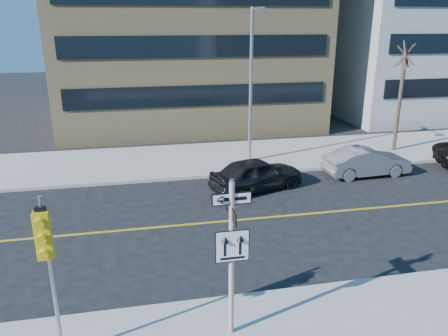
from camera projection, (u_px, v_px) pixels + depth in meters
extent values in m
plane|color=black|center=(213.00, 281.00, 13.27)|extent=(120.00, 120.00, 0.00)
cylinder|color=white|center=(231.00, 261.00, 10.26)|extent=(0.13, 0.13, 4.00)
cylinder|color=gray|center=(232.00, 181.00, 9.61)|extent=(0.10, 0.10, 0.06)
cube|color=black|center=(232.00, 199.00, 9.74)|extent=(0.92, 0.03, 0.30)
cube|color=black|center=(232.00, 213.00, 9.86)|extent=(0.03, 0.92, 0.30)
cube|color=white|center=(232.00, 246.00, 10.04)|extent=(0.80, 0.03, 0.80)
cylinder|color=gray|center=(52.00, 281.00, 9.51)|extent=(0.09, 0.09, 4.00)
cube|color=gold|center=(43.00, 236.00, 8.93)|extent=(0.32, 0.22, 1.05)
sphere|color=#8C0705|center=(40.00, 223.00, 8.71)|extent=(0.17, 0.17, 0.17)
sphere|color=black|center=(42.00, 238.00, 8.82)|extent=(0.17, 0.17, 0.17)
sphere|color=black|center=(45.00, 254.00, 8.94)|extent=(0.17, 0.17, 0.17)
imported|color=black|center=(257.00, 174.00, 20.23)|extent=(3.08, 4.80, 1.52)
imported|color=slate|center=(367.00, 162.00, 22.09)|extent=(1.71, 4.42, 1.44)
cylinder|color=gray|center=(251.00, 88.00, 22.89)|extent=(0.18, 0.18, 8.00)
cylinder|color=gray|center=(258.00, 8.00, 20.71)|extent=(0.10, 2.20, 0.10)
cube|color=gray|center=(264.00, 10.00, 19.81)|extent=(0.55, 0.30, 0.16)
cylinder|color=#392B21|center=(400.00, 102.00, 25.22)|extent=(0.22, 0.22, 5.80)
cube|color=tan|center=(181.00, 0.00, 33.94)|extent=(18.00, 18.00, 18.00)
cube|color=#A5A8AA|center=(437.00, 20.00, 37.64)|extent=(20.00, 16.00, 15.00)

